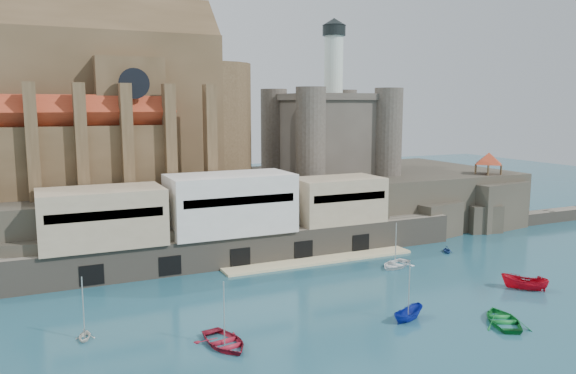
# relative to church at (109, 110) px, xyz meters

# --- Properties ---
(ground) EXTENTS (300.00, 300.00, 0.00)m
(ground) POSITION_rel_church_xyz_m (24.13, -41.85, -22.13)
(ground) COLOR #1B495A
(ground) RESTS_ON ground
(promontory) EXTENTS (100.00, 36.00, 10.00)m
(promontory) POSITION_rel_church_xyz_m (23.94, -2.48, -17.20)
(promontory) COLOR #2C2721
(promontory) RESTS_ON ground
(quay) EXTENTS (70.00, 12.00, 13.05)m
(quay) POSITION_rel_church_xyz_m (13.94, -18.78, -16.06)
(quay) COLOR #6C6456
(quay) RESTS_ON ground
(church) EXTENTS (47.00, 25.93, 30.51)m
(church) POSITION_rel_church_xyz_m (0.00, 0.00, 0.00)
(church) COLOR #4F3B24
(church) RESTS_ON promontory
(castle_keep) EXTENTS (21.20, 21.20, 29.30)m
(castle_keep) POSITION_rel_church_xyz_m (40.21, -0.78, -3.81)
(castle_keep) COLOR #433D35
(castle_keep) RESTS_ON promontory
(rock_outcrop) EXTENTS (14.50, 10.50, 8.70)m
(rock_outcrop) POSITION_rel_church_xyz_m (66.13, -16.01, -18.11)
(rock_outcrop) COLOR #2C2721
(rock_outcrop) RESTS_ON ground
(pavilion) EXTENTS (6.40, 6.40, 5.40)m
(pavilion) POSITION_rel_church_xyz_m (66.13, -15.85, -9.40)
(pavilion) COLOR #4F3B24
(pavilion) RESTS_ON rock_outcrop
(boat_0) EXTENTS (4.88, 2.08, 6.62)m
(boat_0) POSITION_rel_church_xyz_m (3.90, -46.04, -22.13)
(boat_0) COLOR maroon
(boat_0) RESTS_ON ground
(boat_2) EXTENTS (2.22, 2.19, 4.53)m
(boat_2) POSITION_rel_church_xyz_m (23.96, -48.17, -22.13)
(boat_2) COLOR #102499
(boat_2) RESTS_ON ground
(boat_3) EXTENTS (4.86, 3.41, 6.66)m
(boat_3) POSITION_rel_church_xyz_m (32.64, -53.06, -22.13)
(boat_3) COLOR #157E32
(boat_3) RESTS_ON ground
(boat_4) EXTENTS (2.65, 2.01, 2.72)m
(boat_4) POSITION_rel_church_xyz_m (-8.21, -38.82, -22.13)
(boat_4) COLOR silver
(boat_4) RESTS_ON ground
(boat_5) EXTENTS (3.02, 3.02, 5.60)m
(boat_5) POSITION_rel_church_xyz_m (43.37, -46.06, -22.13)
(boat_5) COLOR #BA091A
(boat_5) RESTS_ON ground
(boat_6) EXTENTS (3.04, 4.44, 6.06)m
(boat_6) POSITION_rel_church_xyz_m (34.57, -30.94, -22.13)
(boat_6) COLOR white
(boat_6) RESTS_ON ground
(boat_7) EXTENTS (2.63, 2.27, 2.60)m
(boat_7) POSITION_rel_church_xyz_m (46.60, -27.85, -22.13)
(boat_7) COLOR #23478F
(boat_7) RESTS_ON ground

